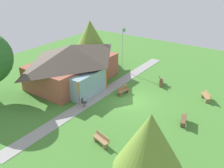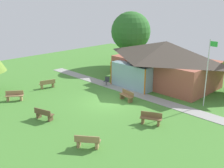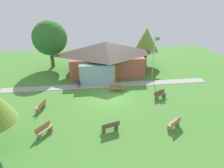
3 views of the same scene
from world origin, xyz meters
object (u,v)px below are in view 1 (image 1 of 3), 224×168
at_px(tree_behind_pavilion_right, 90,34).
at_px(bench_rear_near_path, 123,91).
at_px(flagpole, 122,48).
at_px(bench_front_left, 154,152).
at_px(bench_mid_left, 101,140).
at_px(patio_chair_west, 84,103).
at_px(bench_front_center, 184,120).
at_px(pavilion, 73,63).
at_px(tree_lawn_corner, 149,143).
at_px(bench_front_right, 206,96).
at_px(bench_mid_right, 161,81).

bearing_deg(tree_behind_pavilion_right, bench_rear_near_path, -122.99).
relative_size(flagpole, bench_front_left, 3.76).
bearing_deg(bench_mid_left, patio_chair_west, -20.50).
xyz_separation_m(bench_mid_left, patio_chair_west, (3.43, 4.67, 0.01)).
relative_size(bench_mid_left, bench_front_center, 1.00).
relative_size(pavilion, bench_front_left, 7.33).
distance_m(flagpole, bench_rear_near_path, 6.86).
bearing_deg(tree_lawn_corner, bench_rear_near_path, 38.34).
height_order(bench_front_center, tree_behind_pavilion_right, tree_behind_pavilion_right).
relative_size(flagpole, bench_front_right, 3.73).
bearing_deg(tree_lawn_corner, bench_front_left, 18.09).
bearing_deg(bench_rear_near_path, bench_front_left, 54.56).
bearing_deg(pavilion, bench_rear_near_path, -84.08).
distance_m(flagpole, bench_front_center, 12.91).
bearing_deg(patio_chair_west, bench_mid_left, 31.78).
bearing_deg(bench_front_left, pavilion, -166.94).
xyz_separation_m(bench_front_left, bench_rear_near_path, (6.74, 6.84, 0.00)).
height_order(flagpole, tree_behind_pavilion_right, tree_behind_pavilion_right).
distance_m(bench_mid_right, tree_lawn_corner, 15.74).
distance_m(bench_front_right, bench_rear_near_path, 8.20).
relative_size(bench_mid_right, tree_behind_pavilion_right, 0.27).
bearing_deg(bench_rear_near_path, pavilion, -74.91).
distance_m(patio_chair_west, tree_lawn_corner, 11.65).
height_order(bench_mid_left, tree_lawn_corner, tree_lawn_corner).
height_order(bench_front_left, patio_chair_west, patio_chair_west).
relative_size(bench_front_left, bench_rear_near_path, 0.94).
relative_size(pavilion, bench_mid_left, 6.80).
height_order(flagpole, bench_front_right, flagpole).
distance_m(bench_mid_left, bench_front_center, 7.35).
bearing_deg(bench_front_center, tree_lawn_corner, 168.89).
bearing_deg(bench_front_center, patio_chair_west, 90.33).
xyz_separation_m(pavilion, tree_lawn_corner, (-9.34, -14.09, 1.56)).
height_order(pavilion, flagpole, flagpole).
relative_size(bench_rear_near_path, bench_front_center, 0.99).
relative_size(bench_rear_near_path, tree_lawn_corner, 0.28).
bearing_deg(bench_mid_left, pavilion, -21.72).
relative_size(flagpole, tree_lawn_corner, 0.98).
xyz_separation_m(bench_front_center, tree_lawn_corner, (-8.38, -0.81, 3.42)).
distance_m(bench_mid_left, tree_lawn_corner, 6.39).
bearing_deg(flagpole, bench_mid_left, -153.32).
bearing_deg(flagpole, bench_front_center, -122.93).
bearing_deg(bench_front_right, flagpole, 44.25).
relative_size(bench_mid_right, tree_lawn_corner, 0.28).
bearing_deg(bench_front_right, bench_mid_left, 121.84).
xyz_separation_m(bench_front_center, patio_chair_west, (-2.67, 8.76, 0.01)).
bearing_deg(patio_chair_west, bench_mid_right, 133.83).
relative_size(flagpole, bench_mid_right, 3.55).
relative_size(bench_front_right, bench_front_center, 0.93).
relative_size(bench_front_right, tree_lawn_corner, 0.26).
xyz_separation_m(bench_front_left, bench_mid_right, (11.02, 4.65, 0.00)).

